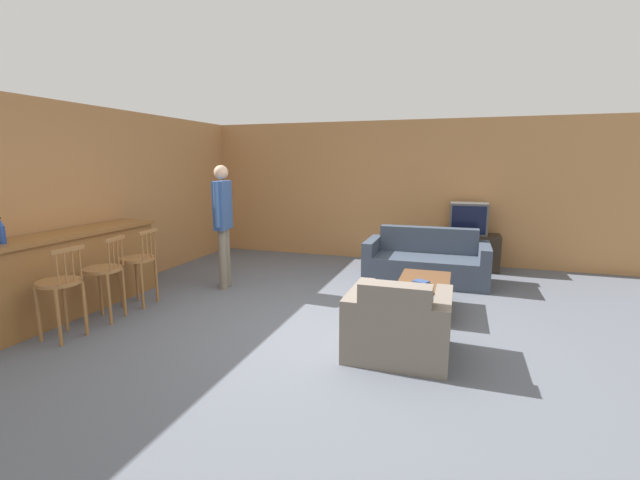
{
  "coord_description": "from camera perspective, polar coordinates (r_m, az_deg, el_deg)",
  "views": [
    {
      "loc": [
        1.58,
        -4.36,
        1.84
      ],
      "look_at": [
        -0.11,
        0.81,
        0.85
      ],
      "focal_mm": 24.0,
      "sensor_mm": 36.0,
      "label": 1
    }
  ],
  "objects": [
    {
      "name": "couch_far",
      "position": [
        6.94,
        13.95,
        -2.92
      ],
      "size": [
        1.86,
        0.91,
        0.81
      ],
      "color": "#384251",
      "rests_on": "ground_plane"
    },
    {
      "name": "tv_unit",
      "position": [
        7.88,
        18.96,
        -1.45
      ],
      "size": [
        1.08,
        0.45,
        0.62
      ],
      "color": "#2D2319",
      "rests_on": "ground_plane"
    },
    {
      "name": "tv",
      "position": [
        7.79,
        19.2,
        2.72
      ],
      "size": [
        0.62,
        0.43,
        0.54
      ],
      "color": "#4C4C4C",
      "rests_on": "tv_unit"
    },
    {
      "name": "coffee_table",
      "position": [
        5.5,
        13.72,
        -5.75
      ],
      "size": [
        0.61,
        1.02,
        0.4
      ],
      "color": "brown",
      "rests_on": "ground_plane"
    },
    {
      "name": "book_on_table",
      "position": [
        5.35,
        13.33,
        -5.43
      ],
      "size": [
        0.21,
        0.19,
        0.02
      ],
      "color": "navy",
      "rests_on": "coffee_table"
    },
    {
      "name": "wall_back",
      "position": [
        8.26,
        7.08,
        6.49
      ],
      "size": [
        9.4,
        0.08,
        2.6
      ],
      "color": "#B27A47",
      "rests_on": "ground_plane"
    },
    {
      "name": "wall_left",
      "position": [
        7.51,
        -22.03,
        5.44
      ],
      "size": [
        0.08,
        8.72,
        2.6
      ],
      "color": "#B27A47",
      "rests_on": "ground_plane"
    },
    {
      "name": "armchair_near",
      "position": [
        4.26,
        10.39,
        -11.24
      ],
      "size": [
        0.96,
        0.87,
        0.79
      ],
      "color": "#70665B",
      "rests_on": "ground_plane"
    },
    {
      "name": "bottle",
      "position": [
        5.47,
        -36.74,
        0.89
      ],
      "size": [
        0.07,
        0.07,
        0.28
      ],
      "color": "#234293",
      "rests_on": "bar_counter"
    },
    {
      "name": "bar_chair_near",
      "position": [
        5.22,
        -31.33,
        -5.51
      ],
      "size": [
        0.46,
        0.46,
        0.99
      ],
      "color": "#996638",
      "rests_on": "ground_plane"
    },
    {
      "name": "person_by_window",
      "position": [
        6.36,
        -12.82,
        2.84
      ],
      "size": [
        0.22,
        0.5,
        1.8
      ],
      "color": "#756B5B",
      "rests_on": "ground_plane"
    },
    {
      "name": "bar_chair_mid",
      "position": [
        5.6,
        -26.84,
        -4.12
      ],
      "size": [
        0.51,
        0.51,
        0.99
      ],
      "color": "#996638",
      "rests_on": "ground_plane"
    },
    {
      "name": "ground_plane",
      "position": [
        4.99,
        -1.72,
        -11.31
      ],
      "size": [
        24.0,
        24.0,
        0.0
      ],
      "primitive_type": "plane",
      "color": "#565B66"
    },
    {
      "name": "bar_chair_far",
      "position": [
        6.01,
        -23.0,
        -2.91
      ],
      "size": [
        0.46,
        0.46,
        0.99
      ],
      "color": "#996638",
      "rests_on": "ground_plane"
    },
    {
      "name": "bar_counter",
      "position": [
        6.03,
        -30.85,
        -3.91
      ],
      "size": [
        0.55,
        2.64,
        1.01
      ],
      "color": "brown",
      "rests_on": "ground_plane"
    }
  ]
}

